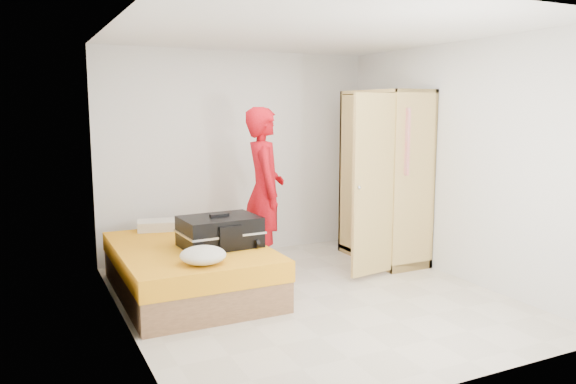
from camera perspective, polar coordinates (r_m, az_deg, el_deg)
name	(u,v)px	position (r m, az deg, el deg)	size (l,w,h in m)	color
room	(312,169)	(5.45, 2.50, 2.31)	(4.00, 4.02, 2.60)	beige
bed	(190,269)	(5.91, -9.96, -7.69)	(1.42, 2.02, 0.50)	#996B45
wardrobe	(383,181)	(6.97, 9.66, 1.09)	(1.17, 1.28, 2.10)	tan
person	(264,191)	(6.39, -2.42, 0.08)	(0.69, 0.45, 1.90)	red
suitcase	(220,232)	(5.73, -6.94, -4.02)	(0.81, 0.62, 0.33)	black
round_cushion	(203,255)	(5.13, -8.62, -6.36)	(0.42, 0.42, 0.16)	white
pillow	(165,225)	(6.63, -12.43, -3.28)	(0.60, 0.31, 0.11)	white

